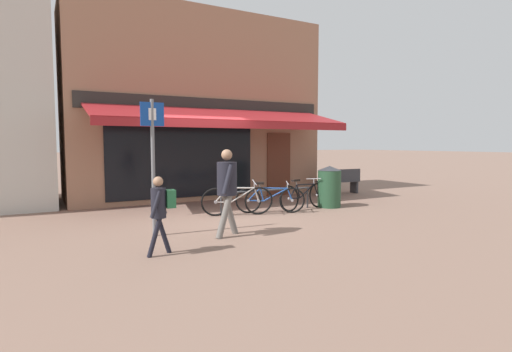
{
  "coord_description": "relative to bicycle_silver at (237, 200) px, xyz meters",
  "views": [
    {
      "loc": [
        -3.75,
        -8.64,
        1.75
      ],
      "look_at": [
        0.39,
        -1.1,
        1.05
      ],
      "focal_mm": 28.0,
      "sensor_mm": 36.0,
      "label": 1
    }
  ],
  "objects": [
    {
      "name": "ground_plane",
      "position": [
        -0.46,
        0.0,
        -0.38
      ],
      "size": [
        160.0,
        160.0,
        0.0
      ],
      "primitive_type": "plane",
      "color": "#846656"
    },
    {
      "name": "shop_front",
      "position": [
        0.48,
        4.26,
        2.56
      ],
      "size": [
        8.11,
        4.97,
        5.88
      ],
      "color": "#9E7056",
      "rests_on": "ground_plane"
    },
    {
      "name": "bike_rack_rail",
      "position": [
        0.95,
        0.19,
        0.08
      ],
      "size": [
        2.68,
        0.04,
        0.57
      ],
      "color": "#47494F",
      "rests_on": "ground_plane"
    },
    {
      "name": "bicycle_silver",
      "position": [
        0.0,
        0.0,
        0.0
      ],
      "size": [
        1.73,
        0.79,
        0.87
      ],
      "rotation": [
        0.15,
        0.0,
        -0.31
      ],
      "color": "black",
      "rests_on": "ground_plane"
    },
    {
      "name": "bicycle_blue",
      "position": [
        0.88,
        -0.09,
        -0.02
      ],
      "size": [
        1.6,
        0.89,
        0.8
      ],
      "rotation": [
        0.06,
        0.0,
        -0.47
      ],
      "color": "black",
      "rests_on": "ground_plane"
    },
    {
      "name": "bicycle_black",
      "position": [
        1.97,
        -0.01,
        -0.01
      ],
      "size": [
        1.76,
        0.63,
        0.83
      ],
      "rotation": [
        -0.09,
        0.0,
        0.21
      ],
      "color": "black",
      "rests_on": "ground_plane"
    },
    {
      "name": "pedestrian_adult",
      "position": [
        -1.1,
        -1.83,
        0.62
      ],
      "size": [
        0.57,
        0.63,
        1.66
      ],
      "rotation": [
        0.0,
        0.0,
        3.18
      ],
      "color": "slate",
      "rests_on": "ground_plane"
    },
    {
      "name": "pedestrian_child",
      "position": [
        -2.55,
        -2.51,
        0.41
      ],
      "size": [
        0.47,
        0.36,
        1.25
      ],
      "rotation": [
        0.0,
        0.0,
        3.09
      ],
      "color": "black",
      "rests_on": "ground_plane"
    },
    {
      "name": "litter_bin",
      "position": [
        2.82,
        -0.03,
        0.2
      ],
      "size": [
        0.64,
        0.64,
        1.14
      ],
      "color": "#23472D",
      "rests_on": "ground_plane"
    },
    {
      "name": "parking_sign",
      "position": [
        -2.31,
        -1.16,
        1.19
      ],
      "size": [
        0.44,
        0.07,
        2.57
      ],
      "color": "slate",
      "rests_on": "ground_plane"
    },
    {
      "name": "park_bench",
      "position": [
        4.92,
        2.03,
        0.09
      ],
      "size": [
        1.61,
        0.49,
        0.87
      ],
      "rotation": [
        0.0,
        0.0,
        -0.03
      ],
      "color": "#38383D",
      "rests_on": "ground_plane"
    }
  ]
}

